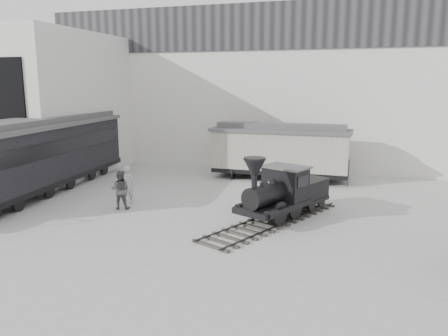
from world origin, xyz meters
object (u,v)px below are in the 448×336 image
(boxcar, at_px, (280,150))
(passenger_coach, at_px, (45,153))
(visitor_b, at_px, (120,190))
(locomotive, at_px, (281,195))
(visitor_a, at_px, (127,184))

(boxcar, relative_size, passenger_coach, 0.60)
(passenger_coach, bearing_deg, visitor_b, -24.87)
(locomotive, bearing_deg, passenger_coach, -161.45)
(visitor_b, bearing_deg, locomotive, 173.26)
(boxcar, relative_size, visitor_b, 4.63)
(passenger_coach, height_order, visitor_a, passenger_coach)
(visitor_a, bearing_deg, passenger_coach, -28.88)
(locomotive, height_order, visitor_a, locomotive)
(passenger_coach, distance_m, visitor_a, 5.85)
(locomotive, bearing_deg, visitor_b, -150.52)
(locomotive, distance_m, boxcar, 8.21)
(boxcar, height_order, visitor_b, boxcar)
(passenger_coach, distance_m, visitor_b, 6.26)
(visitor_a, bearing_deg, locomotive, 160.15)
(locomotive, bearing_deg, boxcar, 124.98)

